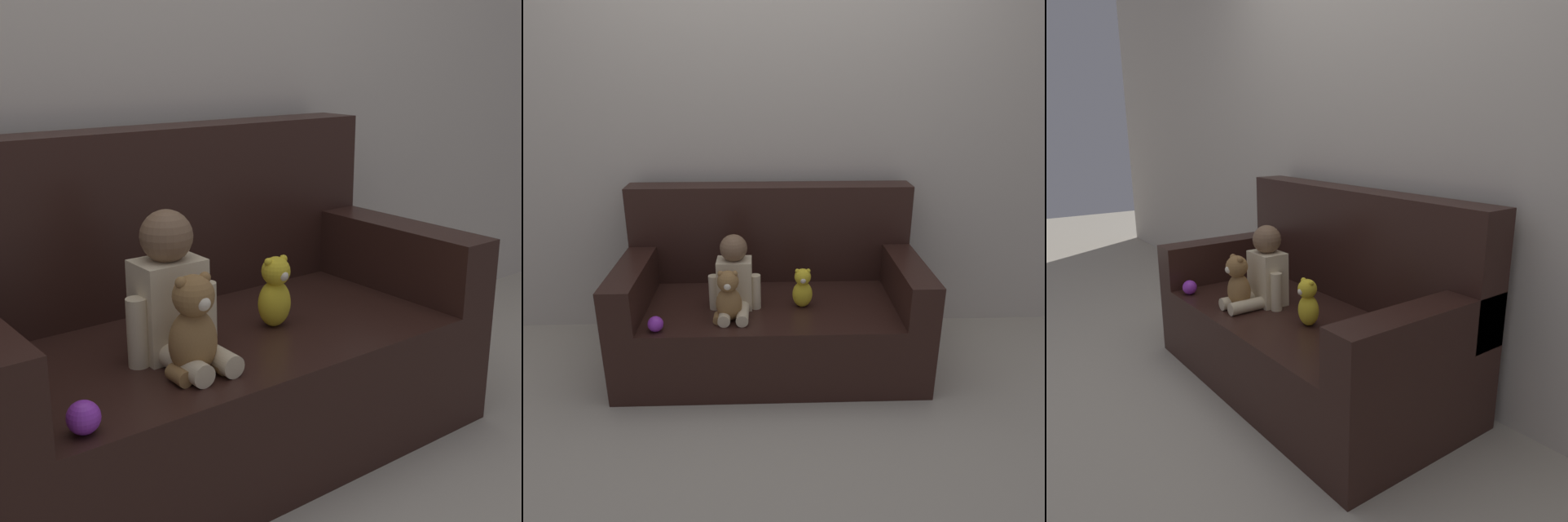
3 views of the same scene
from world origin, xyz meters
TOP-DOWN VIEW (x-y plane):
  - ground_plane at (0.00, 0.00)m, footprint 12.00×12.00m
  - wall_back at (0.00, 0.50)m, footprint 8.00×0.05m
  - couch at (0.00, 0.07)m, footprint 1.65×0.84m
  - person_baby at (-0.19, -0.11)m, footprint 0.28×0.31m
  - teddy_bear_brown at (-0.22, -0.24)m, footprint 0.16×0.12m
  - plush_toy_side at (0.17, -0.10)m, footprint 0.11×0.10m
  - toy_ball at (-0.57, -0.35)m, footprint 0.08×0.08m

SIDE VIEW (x-z plane):
  - ground_plane at x=0.00m, z-range 0.00..0.00m
  - couch at x=0.00m, z-range -0.16..0.81m
  - toy_ball at x=-0.57m, z-range 0.39..0.47m
  - plush_toy_side at x=0.17m, z-range 0.39..0.61m
  - teddy_bear_brown at x=-0.22m, z-range 0.38..0.66m
  - person_baby at x=-0.19m, z-range 0.36..0.76m
  - wall_back at x=0.00m, z-range 0.00..2.60m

